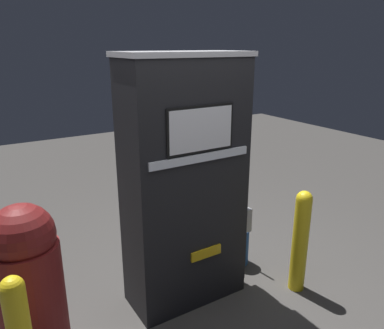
{
  "coord_description": "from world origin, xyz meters",
  "views": [
    {
      "loc": [
        -1.49,
        -2.28,
        2.19
      ],
      "look_at": [
        0.0,
        0.12,
        1.28
      ],
      "focal_mm": 35.0,
      "sensor_mm": 36.0,
      "label": 1
    }
  ],
  "objects": [
    {
      "name": "ground_plane",
      "position": [
        0.0,
        0.0,
        0.0
      ],
      "size": [
        14.0,
        14.0,
        0.0
      ],
      "primitive_type": "plane",
      "color": "#423F3D"
    },
    {
      "name": "trash_bin",
      "position": [
        -1.28,
        0.19,
        0.62
      ],
      "size": [
        0.46,
        0.46,
        1.21
      ],
      "color": "maroon",
      "rests_on": "ground_plane"
    },
    {
      "name": "gas_pump",
      "position": [
        0.0,
        0.23,
        1.07
      ],
      "size": [
        1.1,
        0.51,
        2.14
      ],
      "color": "black",
      "rests_on": "ground_plane"
    },
    {
      "name": "squeegee_bucket",
      "position": [
        0.73,
        0.39,
        0.2
      ],
      "size": [
        0.22,
        0.22,
        0.85
      ],
      "color": "#1E478C",
      "rests_on": "ground_plane"
    },
    {
      "name": "safety_bollard",
      "position": [
        0.93,
        -0.24,
        0.52
      ],
      "size": [
        0.14,
        0.14,
        0.98
      ],
      "color": "yellow",
      "rests_on": "ground_plane"
    }
  ]
}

